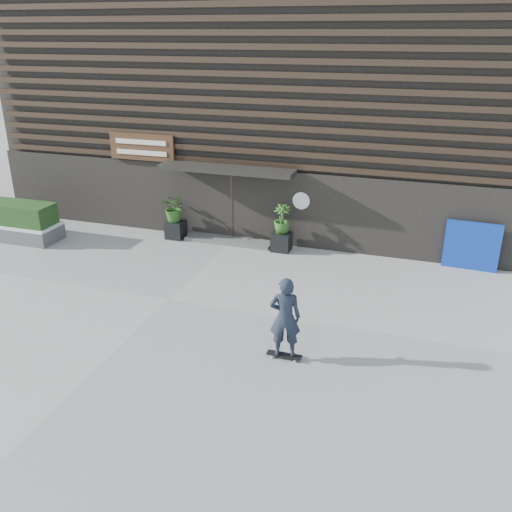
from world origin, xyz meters
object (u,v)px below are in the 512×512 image
(raised_bed, at_px, (12,231))
(blue_tarp, at_px, (472,246))
(planter_pot_left, at_px, (176,229))
(skateboarder, at_px, (285,318))
(planter_pot_right, at_px, (282,242))

(raised_bed, height_order, blue_tarp, blue_tarp)
(planter_pot_left, relative_size, blue_tarp, 0.38)
(blue_tarp, distance_m, skateboarder, 7.60)
(planter_pot_right, distance_m, raised_bed, 9.38)
(planter_pot_left, xyz_separation_m, skateboarder, (5.60, -6.17, 0.71))
(raised_bed, bearing_deg, planter_pot_right, 10.72)
(planter_pot_left, height_order, raised_bed, planter_pot_left)
(planter_pot_left, relative_size, planter_pot_right, 1.00)
(planter_pot_right, height_order, blue_tarp, blue_tarp)
(blue_tarp, height_order, skateboarder, skateboarder)
(raised_bed, xyz_separation_m, blue_tarp, (15.00, 2.05, 0.49))
(planter_pot_right, bearing_deg, skateboarder, -73.73)
(planter_pot_right, relative_size, blue_tarp, 0.38)
(planter_pot_left, xyz_separation_m, planter_pot_right, (3.80, 0.00, 0.00))
(planter_pot_left, bearing_deg, blue_tarp, 1.79)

